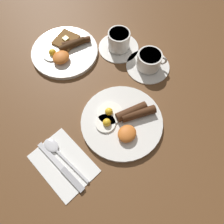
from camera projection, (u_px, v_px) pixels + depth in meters
ground_plane at (122, 123)px, 0.71m from camera, size 3.00×3.00×0.00m
breakfast_plate_near at (123, 121)px, 0.70m from camera, size 0.26×0.26×0.04m
breakfast_plate_far at (65, 51)px, 0.83m from camera, size 0.25×0.25×0.04m
teacup_near at (149, 62)px, 0.79m from camera, size 0.16×0.16×0.07m
teacup_far at (119, 42)px, 0.83m from camera, size 0.16×0.16×0.08m
napkin at (64, 163)px, 0.65m from camera, size 0.14×0.20×0.01m
knife at (63, 169)px, 0.64m from camera, size 0.02×0.20×0.01m
spoon at (55, 149)px, 0.67m from camera, size 0.04×0.19×0.01m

